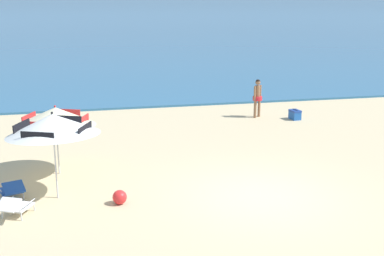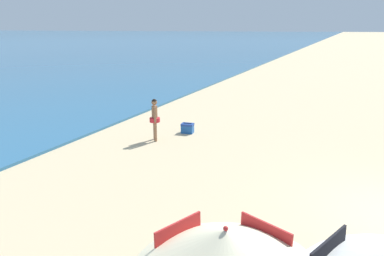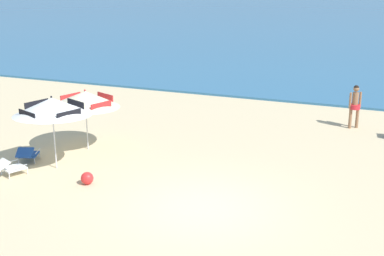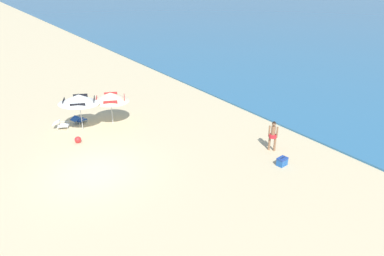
{
  "view_description": "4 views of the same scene",
  "coord_description": "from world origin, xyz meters",
  "px_view_note": "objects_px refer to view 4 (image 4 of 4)",
  "views": [
    {
      "loc": [
        -4.4,
        -11.51,
        4.98
      ],
      "look_at": [
        -0.7,
        4.88,
        0.62
      ],
      "focal_mm": 47.56,
      "sensor_mm": 36.0,
      "label": 1
    },
    {
      "loc": [
        -8.51,
        1.82,
        4.19
      ],
      "look_at": [
        0.44,
        5.75,
        1.43
      ],
      "focal_mm": 33.27,
      "sensor_mm": 36.0,
      "label": 2
    },
    {
      "loc": [
        4.4,
        -12.54,
        6.31
      ],
      "look_at": [
        -1.94,
        4.34,
        0.65
      ],
      "focal_mm": 53.24,
      "sensor_mm": 36.0,
      "label": 3
    },
    {
      "loc": [
        14.22,
        -4.17,
        8.49
      ],
      "look_at": [
        0.21,
        5.21,
        1.05
      ],
      "focal_mm": 33.06,
      "sensor_mm": 36.0,
      "label": 4
    }
  ],
  "objects_px": {
    "beach_umbrella_striped_second": "(110,97)",
    "lounge_chair_beside_umbrella": "(61,124)",
    "beach_umbrella_striped_main": "(79,99)",
    "lounge_chair_under_umbrella": "(79,119)",
    "cooler_box": "(282,162)",
    "person_standing_near_shore": "(273,134)",
    "beach_ball": "(78,140)"
  },
  "relations": [
    {
      "from": "beach_umbrella_striped_second",
      "to": "lounge_chair_beside_umbrella",
      "type": "bearing_deg",
      "value": -107.8
    },
    {
      "from": "beach_umbrella_striped_main",
      "to": "lounge_chair_under_umbrella",
      "type": "bearing_deg",
      "value": 173.57
    },
    {
      "from": "cooler_box",
      "to": "beach_umbrella_striped_main",
      "type": "bearing_deg",
      "value": -144.88
    },
    {
      "from": "beach_umbrella_striped_second",
      "to": "person_standing_near_shore",
      "type": "xyz_separation_m",
      "value": [
        8.0,
        5.48,
        -0.77
      ]
    },
    {
      "from": "lounge_chair_under_umbrella",
      "to": "person_standing_near_shore",
      "type": "height_order",
      "value": "person_standing_near_shore"
    },
    {
      "from": "beach_umbrella_striped_main",
      "to": "lounge_chair_under_umbrella",
      "type": "distance_m",
      "value": 2.0
    },
    {
      "from": "beach_umbrella_striped_main",
      "to": "person_standing_near_shore",
      "type": "xyz_separation_m",
      "value": [
        8.0,
        7.34,
        -0.99
      ]
    },
    {
      "from": "beach_ball",
      "to": "beach_umbrella_striped_second",
      "type": "bearing_deg",
      "value": 120.11
    },
    {
      "from": "person_standing_near_shore",
      "to": "lounge_chair_under_umbrella",
      "type": "bearing_deg",
      "value": -141.61
    },
    {
      "from": "lounge_chair_under_umbrella",
      "to": "lounge_chair_beside_umbrella",
      "type": "relative_size",
      "value": 0.99
    },
    {
      "from": "beach_umbrella_striped_second",
      "to": "beach_umbrella_striped_main",
      "type": "bearing_deg",
      "value": -89.77
    },
    {
      "from": "beach_ball",
      "to": "person_standing_near_shore",
      "type": "bearing_deg",
      "value": 51.3
    },
    {
      "from": "lounge_chair_under_umbrella",
      "to": "cooler_box",
      "type": "bearing_deg",
      "value": 31.67
    },
    {
      "from": "lounge_chair_beside_umbrella",
      "to": "person_standing_near_shore",
      "type": "distance_m",
      "value": 12.22
    },
    {
      "from": "beach_ball",
      "to": "lounge_chair_under_umbrella",
      "type": "bearing_deg",
      "value": 161.49
    },
    {
      "from": "lounge_chair_under_umbrella",
      "to": "cooler_box",
      "type": "distance_m",
      "value": 12.35
    },
    {
      "from": "lounge_chair_beside_umbrella",
      "to": "cooler_box",
      "type": "relative_size",
      "value": 1.89
    },
    {
      "from": "lounge_chair_beside_umbrella",
      "to": "cooler_box",
      "type": "height_order",
      "value": "lounge_chair_beside_umbrella"
    },
    {
      "from": "person_standing_near_shore",
      "to": "cooler_box",
      "type": "bearing_deg",
      "value": -27.49
    },
    {
      "from": "beach_umbrella_striped_main",
      "to": "person_standing_near_shore",
      "type": "relative_size",
      "value": 1.82
    },
    {
      "from": "beach_ball",
      "to": "beach_umbrella_striped_main",
      "type": "bearing_deg",
      "value": 153.51
    },
    {
      "from": "person_standing_near_shore",
      "to": "beach_ball",
      "type": "relative_size",
      "value": 4.52
    },
    {
      "from": "beach_umbrella_striped_main",
      "to": "cooler_box",
      "type": "distance_m",
      "value": 11.62
    },
    {
      "from": "lounge_chair_under_umbrella",
      "to": "lounge_chair_beside_umbrella",
      "type": "height_order",
      "value": "lounge_chair_under_umbrella"
    },
    {
      "from": "lounge_chair_beside_umbrella",
      "to": "person_standing_near_shore",
      "type": "bearing_deg",
      "value": 43.05
    },
    {
      "from": "person_standing_near_shore",
      "to": "beach_ball",
      "type": "distance_m",
      "value": 10.4
    },
    {
      "from": "beach_umbrella_striped_second",
      "to": "cooler_box",
      "type": "height_order",
      "value": "beach_umbrella_striped_second"
    },
    {
      "from": "beach_umbrella_striped_main",
      "to": "beach_ball",
      "type": "bearing_deg",
      "value": -26.49
    },
    {
      "from": "lounge_chair_under_umbrella",
      "to": "beach_umbrella_striped_main",
      "type": "bearing_deg",
      "value": -6.43
    },
    {
      "from": "person_standing_near_shore",
      "to": "beach_ball",
      "type": "bearing_deg",
      "value": -128.7
    },
    {
      "from": "lounge_chair_beside_umbrella",
      "to": "cooler_box",
      "type": "bearing_deg",
      "value": 36.36
    },
    {
      "from": "beach_umbrella_striped_main",
      "to": "beach_umbrella_striped_second",
      "type": "distance_m",
      "value": 1.88
    }
  ]
}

